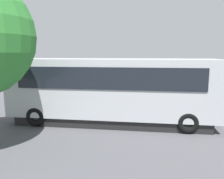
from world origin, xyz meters
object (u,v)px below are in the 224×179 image
spectator_right (93,95)px  stunt_motorcycle (94,91)px  tour_bus (112,91)px  spectator_centre (110,94)px  spectator_far_left (145,95)px  traffic_cone (132,97)px  parked_motorcycle_silver (160,106)px  spectator_left (126,93)px

spectator_right → stunt_motorcycle: spectator_right is taller
tour_bus → spectator_centre: size_ratio=5.89×
spectator_far_left → spectator_right: spectator_far_left is taller
traffic_cone → tour_bus: bearing=79.7°
traffic_cone → parked_motorcycle_silver: bearing=115.2°
spectator_far_left → traffic_cone: spectator_far_left is taller
spectator_left → spectator_centre: 0.98m
spectator_centre → parked_motorcycle_silver: size_ratio=0.85×
spectator_left → spectator_right: bearing=2.4°
tour_bus → traffic_cone: bearing=-100.3°
spectator_left → spectator_right: (1.99, 0.08, -0.11)m
traffic_cone → spectator_centre: bearing=66.9°
spectator_right → stunt_motorcycle: (0.64, -3.55, -0.38)m
parked_motorcycle_silver → traffic_cone: bearing=-64.8°
spectator_far_left → spectator_left: bearing=-0.1°
spectator_centre → tour_bus: bearing=98.3°
tour_bus → parked_motorcycle_silver: (-2.65, -1.96, -1.16)m
spectator_right → traffic_cone: size_ratio=2.65×
spectator_centre → stunt_motorcycle: 3.95m
parked_motorcycle_silver → spectator_far_left: bearing=-29.3°
spectator_far_left → spectator_right: (3.18, 0.08, -0.01)m
spectator_centre → traffic_cone: bearing=-113.1°
spectator_right → traffic_cone: 3.97m
stunt_motorcycle → parked_motorcycle_silver: bearing=139.7°
spectator_left → spectator_centre: bearing=5.2°
tour_bus → parked_motorcycle_silver: tour_bus is taller
stunt_motorcycle → traffic_cone: 3.04m
spectator_right → spectator_left: bearing=-177.6°
spectator_right → spectator_centre: bearing=179.7°
spectator_far_left → spectator_left: 1.19m
stunt_motorcycle → spectator_right: bearing=100.3°
tour_bus → stunt_motorcycle: size_ratio=5.00×
spectator_left → parked_motorcycle_silver: spectator_left is taller
spectator_centre → stunt_motorcycle: bearing=-65.0°
parked_motorcycle_silver → traffic_cone: 3.88m
tour_bus → spectator_centre: bearing=-81.7°
spectator_far_left → spectator_centre: (2.16, 0.09, 0.04)m
tour_bus → stunt_motorcycle: 6.30m
traffic_cone → spectator_right: bearing=53.1°
traffic_cone → spectator_far_left: bearing=105.2°
spectator_far_left → tour_bus: bearing=52.9°
spectator_left → spectator_far_left: bearing=179.9°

